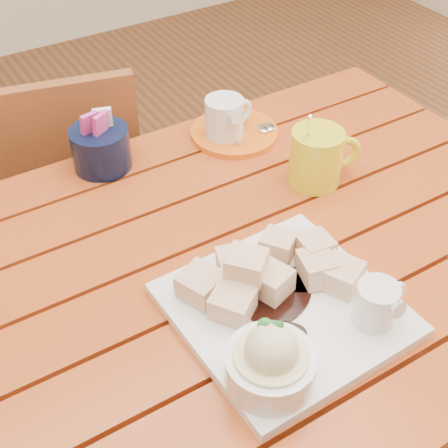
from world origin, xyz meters
TOP-DOWN VIEW (x-y plane):
  - table at (0.00, 0.00)m, footprint 1.20×0.79m
  - dessert_plate at (-0.01, -0.15)m, footprint 0.30×0.30m
  - coffee_mug_right at (0.24, 0.10)m, footprint 0.13×0.09m
  - cream_pitcher at (0.18, 0.30)m, footprint 0.11×0.09m
  - sugar_caddy at (-0.07, 0.34)m, footprint 0.11×0.11m
  - orange_saucer at (0.20, 0.30)m, footprint 0.17×0.17m
  - chair_far at (-0.11, 0.61)m, footprint 0.48×0.48m

SIDE VIEW (x-z plane):
  - chair_far at x=-0.11m, z-range 0.05..0.91m
  - table at x=0.00m, z-range 0.27..1.02m
  - orange_saucer at x=0.20m, z-range 0.75..0.77m
  - dessert_plate at x=-0.01m, z-range 0.72..0.84m
  - sugar_caddy at x=-0.07m, z-range 0.73..0.85m
  - cream_pitcher at x=0.18m, z-range 0.75..0.84m
  - coffee_mug_right at x=0.24m, z-range 0.73..0.88m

